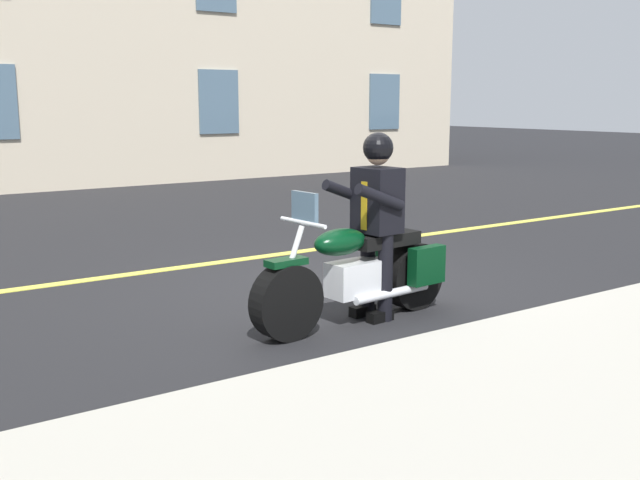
# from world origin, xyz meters

# --- Properties ---
(ground_plane) EXTENTS (80.00, 80.00, 0.00)m
(ground_plane) POSITION_xyz_m (0.00, 0.00, 0.00)
(ground_plane) COLOR black
(lane_center_stripe) EXTENTS (60.00, 0.16, 0.01)m
(lane_center_stripe) POSITION_xyz_m (0.00, -2.00, 0.01)
(lane_center_stripe) COLOR #E5DB4C
(lane_center_stripe) RESTS_ON ground_plane
(motorcycle_main) EXTENTS (2.22, 0.71, 1.26)m
(motorcycle_main) POSITION_xyz_m (0.40, 1.04, 0.45)
(motorcycle_main) COLOR black
(motorcycle_main) RESTS_ON ground_plane
(rider_main) EXTENTS (0.65, 0.58, 1.74)m
(rider_main) POSITION_xyz_m (0.21, 1.03, 1.04)
(rider_main) COLOR black
(rider_main) RESTS_ON ground_plane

